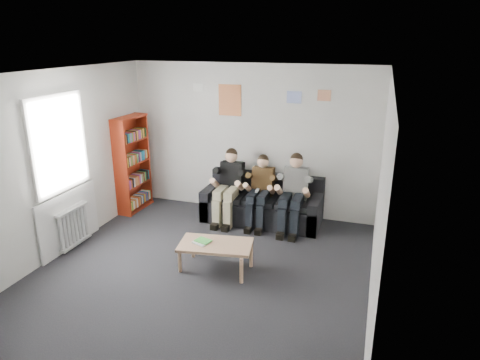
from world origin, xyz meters
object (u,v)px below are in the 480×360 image
object	(u,v)px
bookshelf	(133,164)
person_right	(293,194)
person_left	(228,187)
sofa	(263,205)
coffee_table	(216,247)
person_middle	(260,191)

from	to	relation	value
bookshelf	person_right	distance (m)	3.01
person_left	person_right	size ratio (longest dim) A/B	0.99
bookshelf	person_right	bearing A→B (deg)	3.61
sofa	person_left	xyz separation A→B (m)	(-0.57, -0.19, 0.35)
sofa	person_right	size ratio (longest dim) A/B	1.59
sofa	coffee_table	world-z (taller)	sofa
sofa	coffee_table	size ratio (longest dim) A/B	2.06
sofa	person_right	bearing A→B (deg)	-18.69
bookshelf	coffee_table	size ratio (longest dim) A/B	1.77
coffee_table	person_right	xyz separation A→B (m)	(0.74, 1.66, 0.29)
person_middle	person_right	bearing A→B (deg)	-0.73
coffee_table	bookshelf	bearing A→B (deg)	144.33
person_right	bookshelf	bearing A→B (deg)	177.39
coffee_table	person_left	world-z (taller)	person_left
person_middle	person_right	world-z (taller)	person_right
coffee_table	person_middle	distance (m)	1.69
person_middle	person_left	bearing A→B (deg)	179.97
person_right	sofa	bearing A→B (deg)	157.98
person_left	coffee_table	bearing A→B (deg)	-77.27
sofa	bookshelf	size ratio (longest dim) A/B	1.16
person_right	person_middle	bearing A→B (deg)	176.29
bookshelf	person_right	world-z (taller)	bookshelf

